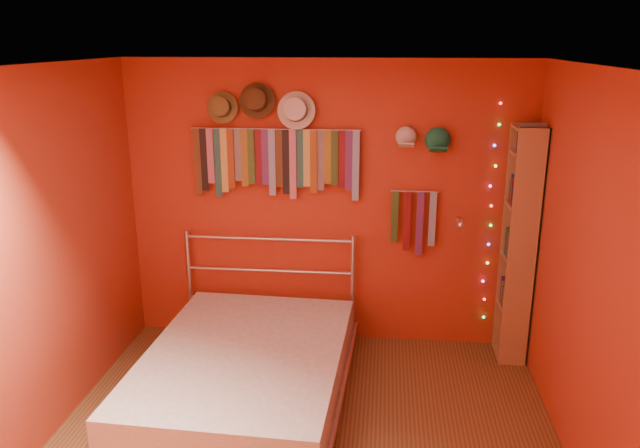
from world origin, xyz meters
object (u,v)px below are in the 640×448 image
(reading_lamp, at_px, (460,224))
(bookshelf, at_px, (524,245))
(bed, at_px, (245,374))
(tie_rack, at_px, (275,159))

(reading_lamp, bearing_deg, bookshelf, 0.63)
(reading_lamp, distance_m, bookshelf, 0.55)
(bed, bearing_deg, reading_lamp, 32.00)
(tie_rack, xyz_separation_m, bed, (-0.06, -1.09, -1.43))
(reading_lamp, bearing_deg, bed, -150.32)
(bookshelf, xyz_separation_m, bed, (-2.16, -0.94, -0.78))
(tie_rack, height_order, bookshelf, bookshelf)
(tie_rack, bearing_deg, reading_lamp, -5.84)
(tie_rack, distance_m, bed, 1.80)
(tie_rack, relative_size, bed, 0.68)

